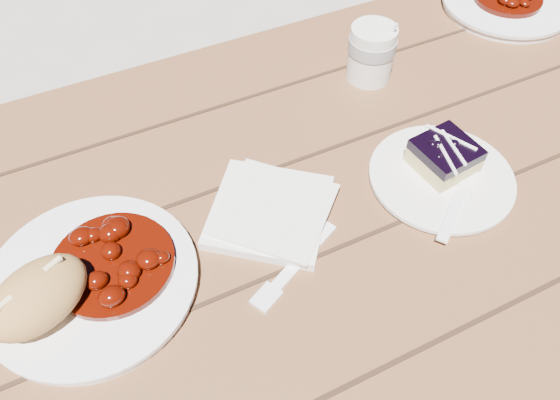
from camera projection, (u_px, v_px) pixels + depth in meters
name	position (u px, v px, depth m)	size (l,w,h in m)	color
ground	(298.00, 397.00, 1.33)	(60.00, 60.00, 0.00)	#A29C92
picnic_table	(307.00, 267.00, 0.87)	(2.00, 1.55, 0.75)	brown
main_plate	(92.00, 282.00, 0.66)	(0.25, 0.25, 0.02)	white
goulash_stew	(110.00, 256.00, 0.65)	(0.15, 0.15, 0.04)	#460A02
bread_roll	(37.00, 297.00, 0.60)	(0.12, 0.08, 0.06)	#AF8043
dessert_plate	(441.00, 178.00, 0.77)	(0.20, 0.20, 0.01)	white
blueberry_cake	(445.00, 156.00, 0.76)	(0.08, 0.08, 0.04)	#CFBA71
fork_dessert	(455.00, 207.00, 0.73)	(0.03, 0.16, 0.01)	white
coffee_cup	(371.00, 53.00, 0.88)	(0.07, 0.07, 0.09)	white
napkin_stack	(269.00, 212.00, 0.73)	(0.15, 0.15, 0.01)	white
fork_table	(304.00, 256.00, 0.69)	(0.03, 0.16, 0.01)	white
second_plate	(505.00, 5.00, 1.05)	(0.23, 0.23, 0.02)	white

